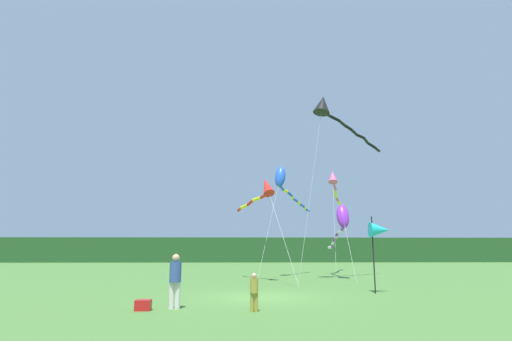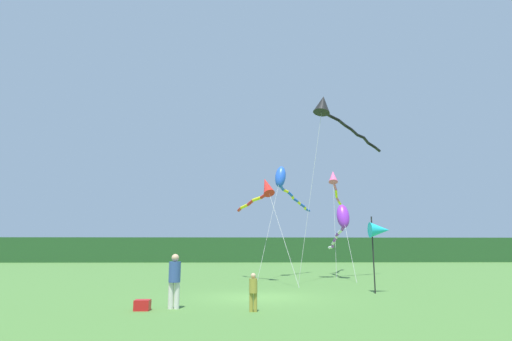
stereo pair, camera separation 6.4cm
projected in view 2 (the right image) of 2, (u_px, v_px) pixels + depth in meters
name	position (u px, v px, depth m)	size (l,w,h in m)	color
ground_plane	(260.00, 297.00, 16.73)	(120.00, 120.00, 0.00)	#477533
distant_treeline	(249.00, 250.00, 61.24)	(108.00, 2.70, 3.61)	#234C23
person_adult	(175.00, 278.00, 13.62)	(0.39, 0.39, 1.77)	silver
person_child	(253.00, 290.00, 12.94)	(0.26, 0.26, 1.19)	olive
cooler_box	(142.00, 305.00, 13.13)	(0.48, 0.40, 0.33)	red
banner_flag_pole	(379.00, 231.00, 18.64)	(0.90, 0.70, 3.40)	black
kite_blue	(284.00, 182.00, 29.94)	(4.69, 8.33, 7.95)	#B2B2B2
kite_red	(263.00, 190.00, 25.77)	(3.33, 7.66, 6.50)	#B2B2B2
kite_black	(328.00, 109.00, 27.24)	(7.21, 6.06, 12.02)	#B2B2B2
kite_rainbow	(335.00, 185.00, 33.43)	(2.74, 9.69, 8.20)	#B2B2B2
kite_purple	(342.00, 221.00, 27.79)	(0.83, 8.37, 5.01)	#B2B2B2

